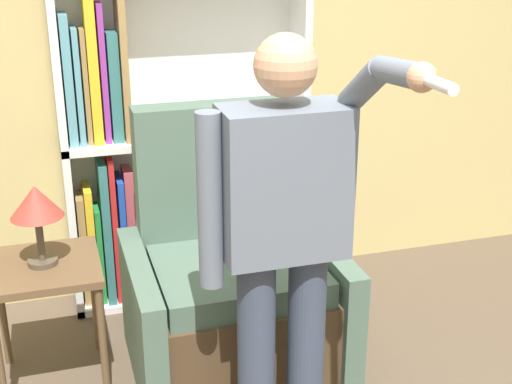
{
  "coord_description": "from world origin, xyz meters",
  "views": [
    {
      "loc": [
        -0.95,
        -1.84,
        2.06
      ],
      "look_at": [
        -0.17,
        0.74,
        1.03
      ],
      "focal_mm": 50.0,
      "sensor_mm": 36.0,
      "label": 1
    }
  ],
  "objects_px": {
    "bookcase": "(155,146)",
    "side_table": "(45,283)",
    "armchair": "(231,290)",
    "table_lamp": "(36,206)",
    "person_standing": "(283,229)"
  },
  "relations": [
    {
      "from": "side_table",
      "to": "table_lamp",
      "type": "xyz_separation_m",
      "value": [
        0.0,
        0.0,
        0.38
      ]
    },
    {
      "from": "bookcase",
      "to": "armchair",
      "type": "relative_size",
      "value": 1.52
    },
    {
      "from": "bookcase",
      "to": "armchair",
      "type": "xyz_separation_m",
      "value": [
        0.22,
        -0.77,
        -0.52
      ]
    },
    {
      "from": "person_standing",
      "to": "armchair",
      "type": "bearing_deg",
      "value": 92.74
    },
    {
      "from": "bookcase",
      "to": "armchair",
      "type": "height_order",
      "value": "bookcase"
    },
    {
      "from": "table_lamp",
      "to": "side_table",
      "type": "bearing_deg",
      "value": 180.0
    },
    {
      "from": "person_standing",
      "to": "table_lamp",
      "type": "bearing_deg",
      "value": 139.94
    },
    {
      "from": "bookcase",
      "to": "side_table",
      "type": "relative_size",
      "value": 3.06
    },
    {
      "from": "side_table",
      "to": "table_lamp",
      "type": "relative_size",
      "value": 1.66
    },
    {
      "from": "bookcase",
      "to": "side_table",
      "type": "height_order",
      "value": "bookcase"
    },
    {
      "from": "armchair",
      "to": "side_table",
      "type": "distance_m",
      "value": 0.86
    },
    {
      "from": "side_table",
      "to": "table_lamp",
      "type": "distance_m",
      "value": 0.38
    },
    {
      "from": "armchair",
      "to": "person_standing",
      "type": "bearing_deg",
      "value": -87.26
    },
    {
      "from": "bookcase",
      "to": "person_standing",
      "type": "distance_m",
      "value": 1.46
    },
    {
      "from": "person_standing",
      "to": "side_table",
      "type": "height_order",
      "value": "person_standing"
    }
  ]
}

